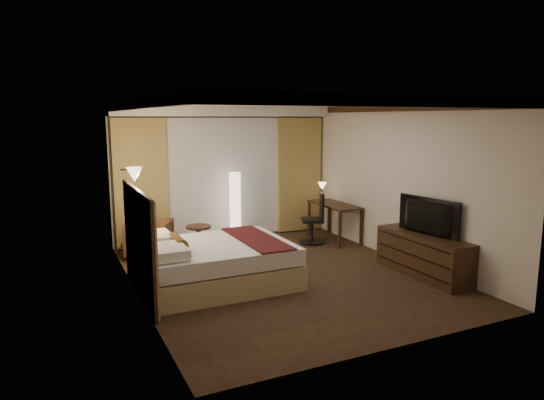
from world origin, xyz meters
name	(u,v)px	position (x,y,z in m)	size (l,w,h in m)	color
floor	(283,275)	(0.00, 0.00, 0.00)	(4.50, 5.50, 0.01)	black
ceiling	(283,103)	(0.00, 0.00, 2.70)	(4.50, 5.50, 0.01)	white
back_wall	(223,173)	(0.00, 2.75, 1.35)	(4.50, 0.02, 2.70)	beige
left_wall	(135,202)	(-2.25, 0.00, 1.35)	(0.02, 5.50, 2.70)	beige
right_wall	(398,183)	(2.25, 0.00, 1.35)	(0.02, 5.50, 2.70)	beige
crown_molding	(283,107)	(0.00, 0.00, 2.64)	(4.50, 5.50, 0.12)	black
soffit	(227,111)	(0.00, 2.50, 2.60)	(4.50, 0.50, 0.20)	white
curtain_sheer	(225,178)	(0.00, 2.67, 1.25)	(2.48, 0.04, 2.45)	silver
curtain_left_drape	(141,183)	(-1.70, 2.61, 1.25)	(1.00, 0.14, 2.45)	tan
curtain_right_drape	(299,175)	(1.70, 2.61, 1.25)	(1.00, 0.14, 2.45)	tan
wall_sconce	(134,174)	(-2.09, 0.90, 1.62)	(0.24, 0.24, 0.24)	white
bed	(216,263)	(-1.10, 0.04, 0.32)	(2.19, 1.71, 0.64)	white
headboard	(140,244)	(-2.20, 0.04, 0.75)	(0.12, 2.01, 1.50)	tan
armchair	(149,237)	(-1.71, 1.91, 0.37)	(0.72, 0.67, 0.74)	#4F2C17
side_table	(199,239)	(-0.83, 1.82, 0.25)	(0.46, 0.46, 0.51)	black
floor_lamp	(235,207)	(0.07, 2.27, 0.71)	(0.30, 0.30, 1.42)	white
desk	(334,222)	(1.95, 1.56, 0.38)	(0.55, 1.28, 0.75)	black
desk_lamp	(322,192)	(1.95, 2.05, 0.92)	(0.18, 0.18, 0.34)	#FFD899
office_chair	(312,218)	(1.40, 1.51, 0.51)	(0.49, 0.49, 1.02)	black
dresser	(423,255)	(2.00, -0.97, 0.33)	(0.50, 1.71, 0.67)	black
television	(424,214)	(1.97, -0.97, 0.99)	(1.12, 0.65, 0.15)	black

